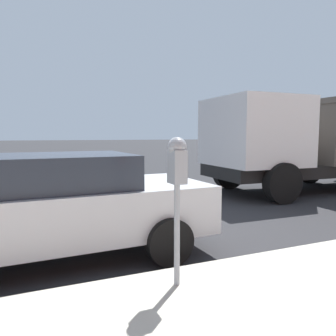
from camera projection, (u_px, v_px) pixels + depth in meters
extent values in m
plane|color=#2B2B2D|center=(107.00, 233.00, 5.77)|extent=(220.00, 220.00, 0.00)
cylinder|color=gray|center=(177.00, 235.00, 3.36)|extent=(0.06, 0.06, 1.07)
cube|color=gray|center=(177.00, 167.00, 3.29)|extent=(0.20, 0.14, 0.34)
sphere|color=gray|center=(177.00, 147.00, 3.27)|extent=(0.19, 0.19, 0.19)
cube|color=#B21919|center=(173.00, 170.00, 3.39)|extent=(0.01, 0.11, 0.12)
cube|color=black|center=(173.00, 158.00, 3.38)|extent=(0.01, 0.10, 0.08)
cube|color=#B7BABF|center=(55.00, 212.00, 4.54)|extent=(1.93, 4.38, 0.68)
cube|color=#232833|center=(40.00, 172.00, 4.41)|extent=(1.65, 2.47, 0.46)
cylinder|color=black|center=(128.00, 213.00, 5.93)|extent=(0.24, 0.65, 0.64)
cylinder|color=black|center=(169.00, 242.00, 4.33)|extent=(0.24, 0.65, 0.64)
cube|color=black|center=(322.00, 168.00, 10.34)|extent=(2.31, 7.53, 0.35)
cube|color=silver|center=(253.00, 132.00, 9.26)|extent=(2.57, 2.30, 1.88)
cylinder|color=black|center=(283.00, 183.00, 8.23)|extent=(0.32, 1.05, 1.04)
cylinder|color=black|center=(229.00, 173.00, 10.56)|extent=(0.32, 1.05, 1.04)
cylinder|color=black|center=(309.00, 169.00, 11.79)|extent=(0.32, 1.05, 1.04)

